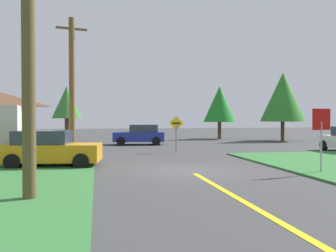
# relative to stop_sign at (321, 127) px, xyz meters

# --- Properties ---
(ground_plane) EXTENTS (120.00, 120.00, 0.00)m
(ground_plane) POSITION_rel_stop_sign_xyz_m (-4.88, 1.84, -1.81)
(ground_plane) COLOR #3E3E3E
(lane_stripe_center) EXTENTS (0.20, 14.00, 0.01)m
(lane_stripe_center) POSITION_rel_stop_sign_xyz_m (-4.88, -6.16, -1.80)
(lane_stripe_center) COLOR yellow
(lane_stripe_center) RESTS_ON ground
(stop_sign) EXTENTS (0.83, 0.14, 2.54)m
(stop_sign) POSITION_rel_stop_sign_xyz_m (0.00, 0.00, 0.00)
(stop_sign) COLOR #9EA0A8
(stop_sign) RESTS_ON ground
(car_approaching_junction) EXTENTS (4.30, 2.54, 1.62)m
(car_approaching_junction) POSITION_rel_stop_sign_xyz_m (-5.17, 16.86, -1.00)
(car_approaching_junction) COLOR navy
(car_approaching_junction) RESTS_ON ground
(parked_car_near_building) EXTENTS (4.40, 2.55, 1.62)m
(parked_car_near_building) POSITION_rel_stop_sign_xyz_m (-10.68, 4.04, -1.00)
(parked_car_near_building) COLOR orange
(parked_car_near_building) RESTS_ON ground
(utility_pole_near) EXTENTS (1.76, 0.64, 7.43)m
(utility_pole_near) POSITION_rel_stop_sign_xyz_m (-10.37, -2.90, 1.99)
(utility_pole_near) COLOR brown
(utility_pole_near) RESTS_ON ground
(utility_pole_mid) EXTENTS (1.78, 0.54, 8.05)m
(utility_pole_mid) POSITION_rel_stop_sign_xyz_m (-10.05, 9.43, 2.31)
(utility_pole_mid) COLOR brown
(utility_pole_mid) RESTS_ON ground
(direction_sign) EXTENTS (0.89, 0.21, 2.29)m
(direction_sign) POSITION_rel_stop_sign_xyz_m (-3.71, 9.74, -0.39)
(direction_sign) COLOR slate
(direction_sign) RESTS_ON ground
(oak_tree_left) EXTENTS (2.72, 2.72, 5.12)m
(oak_tree_left) POSITION_rel_stop_sign_xyz_m (-11.36, 22.55, 1.77)
(oak_tree_left) COLOR brown
(oak_tree_left) RESTS_ON ground
(pine_tree_center) EXTENTS (3.36, 3.36, 5.44)m
(pine_tree_center) POSITION_rel_stop_sign_xyz_m (3.83, 23.48, 1.77)
(pine_tree_center) COLOR brown
(pine_tree_center) RESTS_ON ground
(oak_tree_right) EXTENTS (4.18, 4.18, 6.43)m
(oak_tree_right) POSITION_rel_stop_sign_xyz_m (8.61, 19.21, 2.31)
(oak_tree_right) COLOR brown
(oak_tree_right) RESTS_ON ground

